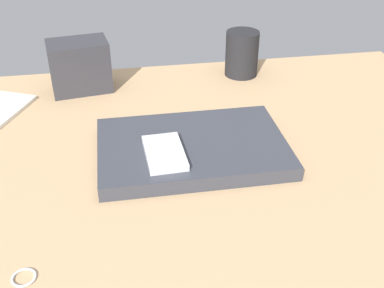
# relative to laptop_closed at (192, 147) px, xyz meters

# --- Properties ---
(desk_surface) EXTENTS (1.20, 0.80, 0.03)m
(desk_surface) POSITION_rel_laptop_closed_xyz_m (0.03, 0.00, -0.03)
(desk_surface) COLOR tan
(desk_surface) RESTS_ON ground
(laptop_closed) EXTENTS (0.32, 0.22, 0.03)m
(laptop_closed) POSITION_rel_laptop_closed_xyz_m (0.00, 0.00, 0.00)
(laptop_closed) COLOR #33353D
(laptop_closed) RESTS_ON desk_surface
(cell_phone_on_laptop) EXTENTS (0.07, 0.11, 0.01)m
(cell_phone_on_laptop) POSITION_rel_laptop_closed_xyz_m (0.05, 0.04, 0.02)
(cell_phone_on_laptop) COLOR silver
(cell_phone_on_laptop) RESTS_ON laptop_closed
(key_ring) EXTENTS (0.03, 0.03, 0.00)m
(key_ring) POSITION_rel_laptop_closed_xyz_m (0.26, 0.25, -0.01)
(key_ring) COLOR silver
(key_ring) RESTS_ON desk_surface
(desk_organizer) EXTENTS (0.14, 0.10, 0.11)m
(desk_organizer) POSITION_rel_laptop_closed_xyz_m (0.20, -0.30, 0.04)
(desk_organizer) COLOR #2D2D33
(desk_organizer) RESTS_ON desk_surface
(pen_cup) EXTENTS (0.08, 0.08, 0.10)m
(pen_cup) POSITION_rel_laptop_closed_xyz_m (-0.17, -0.32, 0.04)
(pen_cup) COLOR black
(pen_cup) RESTS_ON desk_surface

